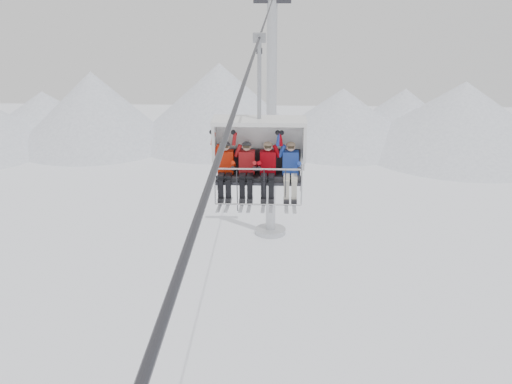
{
  "coord_description": "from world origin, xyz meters",
  "views": [
    {
      "loc": [
        0.51,
        -13.15,
        14.78
      ],
      "look_at": [
        0.0,
        0.0,
        10.22
      ],
      "focal_mm": 45.0,
      "sensor_mm": 36.0,
      "label": 1
    }
  ],
  "objects_px": {
    "chairlift_carrier": "(259,147)",
    "skier_far_left": "(225,168)",
    "skier_center_right": "(268,169)",
    "skier_far_right": "(290,169)",
    "skier_center_left": "(247,168)",
    "lift_tower_right": "(271,139)"
  },
  "relations": [
    {
      "from": "lift_tower_right",
      "to": "chairlift_carrier",
      "type": "bearing_deg",
      "value": -90.0
    },
    {
      "from": "skier_far_left",
      "to": "skier_center_right",
      "type": "bearing_deg",
      "value": 0.0
    },
    {
      "from": "skier_center_left",
      "to": "skier_far_left",
      "type": "bearing_deg",
      "value": 180.0
    },
    {
      "from": "skier_center_right",
      "to": "skier_far_right",
      "type": "bearing_deg",
      "value": 0.0
    },
    {
      "from": "chairlift_carrier",
      "to": "skier_far_right",
      "type": "relative_size",
      "value": 2.36
    },
    {
      "from": "lift_tower_right",
      "to": "skier_center_left",
      "type": "relative_size",
      "value": 7.99
    },
    {
      "from": "skier_far_left",
      "to": "skier_far_right",
      "type": "height_order",
      "value": "same"
    },
    {
      "from": "chairlift_carrier",
      "to": "skier_center_right",
      "type": "height_order",
      "value": "chairlift_carrier"
    },
    {
      "from": "lift_tower_right",
      "to": "skier_center_right",
      "type": "relative_size",
      "value": 7.99
    },
    {
      "from": "lift_tower_right",
      "to": "skier_far_right",
      "type": "distance_m",
      "value": 20.67
    },
    {
      "from": "skier_center_left",
      "to": "skier_center_right",
      "type": "distance_m",
      "value": 0.52
    },
    {
      "from": "skier_center_right",
      "to": "chairlift_carrier",
      "type": "bearing_deg",
      "value": 125.68
    },
    {
      "from": "skier_far_left",
      "to": "chairlift_carrier",
      "type": "bearing_deg",
      "value": 20.29
    },
    {
      "from": "chairlift_carrier",
      "to": "skier_far_left",
      "type": "height_order",
      "value": "chairlift_carrier"
    },
    {
      "from": "lift_tower_right",
      "to": "skier_far_right",
      "type": "height_order",
      "value": "lift_tower_right"
    },
    {
      "from": "chairlift_carrier",
      "to": "skier_center_right",
      "type": "relative_size",
      "value": 2.36
    },
    {
      "from": "skier_center_right",
      "to": "skier_far_right",
      "type": "distance_m",
      "value": 0.55
    },
    {
      "from": "lift_tower_right",
      "to": "skier_far_right",
      "type": "relative_size",
      "value": 7.99
    },
    {
      "from": "chairlift_carrier",
      "to": "skier_center_right",
      "type": "xyz_separation_m",
      "value": [
        0.22,
        -0.3,
        -0.46
      ]
    },
    {
      "from": "skier_far_left",
      "to": "skier_center_left",
      "type": "distance_m",
      "value": 0.52
    },
    {
      "from": "chairlift_carrier",
      "to": "skier_far_left",
      "type": "bearing_deg",
      "value": -159.71
    },
    {
      "from": "lift_tower_right",
      "to": "skier_center_left",
      "type": "bearing_deg",
      "value": -90.85
    }
  ]
}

